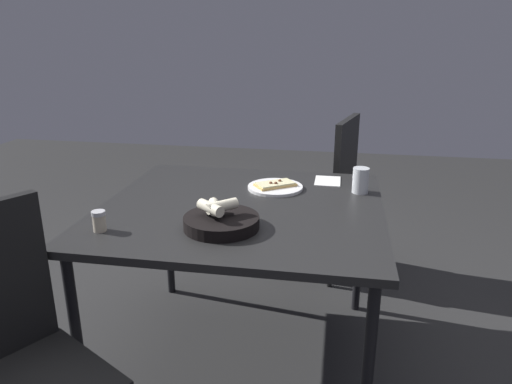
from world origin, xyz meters
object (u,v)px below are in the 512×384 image
Objects in this scene: beer_glass at (360,182)px; pepper_shaker at (99,222)px; pizza_plate at (275,187)px; bread_basket at (221,220)px; chair_far at (5,351)px; chair_near at (326,187)px; dining_table at (242,217)px.

beer_glass is 1.11m from pepper_shaker.
beer_glass is at bearing 92.03° from pizza_plate.
bread_basket reaches higher than pepper_shaker.
bread_basket is 0.78m from chair_far.
pepper_shaker is (0.59, -0.56, 0.02)m from pizza_plate.
bread_basket is 0.29× the size of chair_far.
bread_basket is 1.23m from chair_near.
beer_glass is at bearing 135.01° from chair_far.
chair_far is (1.04, -1.04, -0.26)m from beer_glass.
pepper_shaker is 0.08× the size of chair_far.
chair_far is (1.69, -0.87, -0.02)m from chair_near.
dining_table is at bearing 144.87° from chair_far.
dining_table is 4.60× the size of pizza_plate.
bread_basket is (0.25, -0.03, 0.08)m from dining_table.
pepper_shaker is 1.49m from chair_near.
dining_table is at bearing 127.96° from pepper_shaker.
chair_near reaches higher than bread_basket.
chair_near is at bearing 148.55° from pepper_shaker.
bread_basket is at bearing -45.44° from beer_glass.
bread_basket is at bearing 135.45° from chair_far.
pizza_plate is 1.24m from chair_far.
pizza_plate is at bearing -87.97° from beer_glass.
beer_glass is 0.12× the size of chair_near.
chair_far is at bearing -44.99° from beer_glass.
pizza_plate is 0.81m from pepper_shaker.
bread_basket is 2.45× the size of beer_glass.
dining_table is 0.27m from pizza_plate.
beer_glass is at bearing 117.51° from dining_table.
pepper_shaker reaches higher than dining_table.
pizza_plate is at bearing -17.68° from chair_near.
bread_basket is 0.29× the size of chair_near.
chair_far reaches higher than bread_basket.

